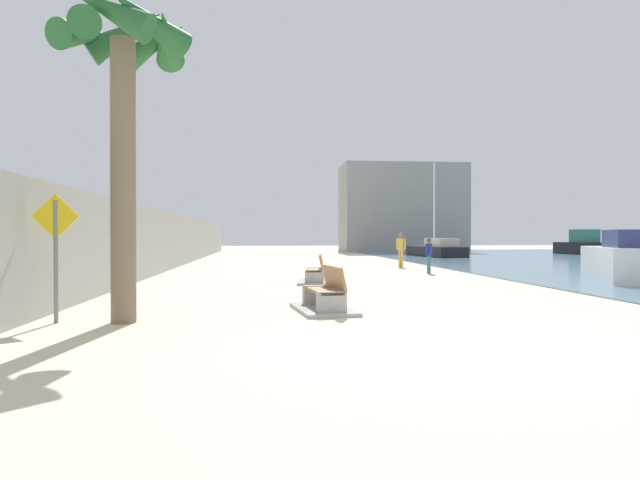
% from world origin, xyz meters
% --- Properties ---
extents(ground_plane, '(120.00, 120.00, 0.00)m').
position_xyz_m(ground_plane, '(0.00, 18.00, 0.00)').
color(ground_plane, beige).
extents(seawall, '(0.80, 64.00, 2.72)m').
position_xyz_m(seawall, '(-7.50, 18.00, 1.36)').
color(seawall, '#9E9E99').
rests_on(seawall, ground).
extents(palm_tree, '(2.67, 2.69, 6.32)m').
position_xyz_m(palm_tree, '(-5.35, 2.59, 4.79)').
color(palm_tree, '#7A6651').
rests_on(palm_tree, ground).
extents(bench_near, '(1.36, 2.22, 0.98)m').
position_xyz_m(bench_near, '(-1.46, 3.72, 0.23)').
color(bench_near, '#9E9E99').
rests_on(bench_near, ground).
extents(bench_far, '(1.35, 2.22, 0.98)m').
position_xyz_m(bench_far, '(-1.00, 10.66, 0.23)').
color(bench_far, '#9E9E99').
rests_on(bench_far, ground).
extents(person_walking, '(0.36, 0.44, 1.52)m').
position_xyz_m(person_walking, '(4.27, 14.91, 0.87)').
color(person_walking, teal).
rests_on(person_walking, ground).
extents(person_standing, '(0.43, 0.37, 1.75)m').
position_xyz_m(person_standing, '(4.18, 19.34, 1.02)').
color(person_standing, gold).
rests_on(person_standing, ground).
extents(boat_mid_bay, '(3.13, 4.61, 1.78)m').
position_xyz_m(boat_mid_bay, '(9.74, 9.91, 0.75)').
color(boat_mid_bay, white).
rests_on(boat_mid_bay, water_bay).
extents(boat_far_left, '(2.43, 4.42, 2.09)m').
position_xyz_m(boat_far_left, '(23.95, 36.04, 0.80)').
color(boat_far_left, black).
rests_on(boat_far_left, water_bay).
extents(boat_nearest, '(3.19, 6.08, 7.12)m').
position_xyz_m(boat_nearest, '(10.25, 32.31, 0.58)').
color(boat_nearest, black).
rests_on(boat_nearest, water_bay).
extents(pedestrian_sign, '(0.85, 0.08, 2.41)m').
position_xyz_m(pedestrian_sign, '(-6.60, 2.66, 1.50)').
color(pedestrian_sign, slate).
rests_on(pedestrian_sign, ground).
extents(harbor_building, '(12.00, 6.00, 8.63)m').
position_xyz_m(harbor_building, '(11.04, 46.00, 4.32)').
color(harbor_building, gray).
rests_on(harbor_building, ground).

